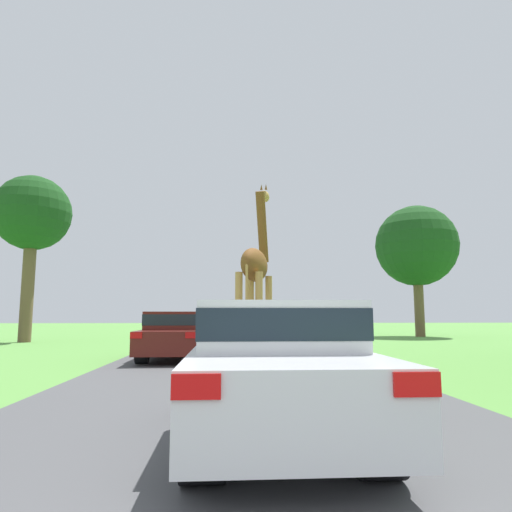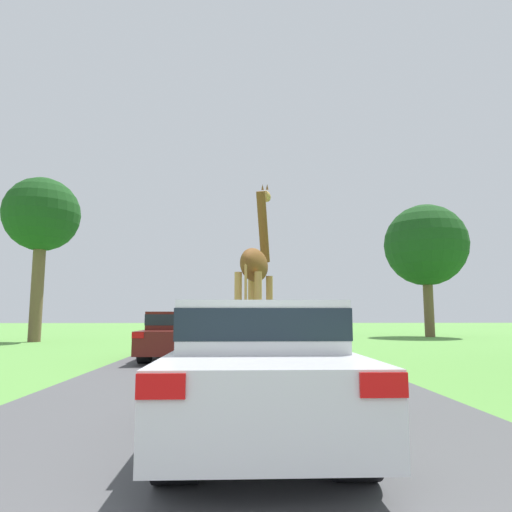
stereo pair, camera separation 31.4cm
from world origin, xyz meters
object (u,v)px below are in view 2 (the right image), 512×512
car_queue_left (176,334)px  car_queue_right (302,329)px  car_far_ahead (218,327)px  car_lead_maroon (259,366)px  tree_left_edge (426,246)px  tree_far_right (42,217)px  giraffe_near_road (256,272)px

car_queue_left → car_queue_right: bearing=31.4°
car_queue_left → car_far_ahead: (0.94, 7.94, 0.01)m
car_lead_maroon → tree_left_edge: size_ratio=0.48×
car_lead_maroon → car_far_ahead: car_lead_maroon is taller
car_lead_maroon → tree_left_edge: bearing=63.2°
tree_left_edge → tree_far_right: (-22.09, -4.53, 0.69)m
car_queue_left → tree_left_edge: (13.77, 13.84, 4.95)m
car_far_ahead → tree_far_right: (-9.25, 1.37, 5.63)m
car_far_ahead → tree_left_edge: bearing=24.7°
tree_left_edge → tree_far_right: size_ratio=0.99×
car_queue_right → tree_far_right: 15.30m
tree_left_edge → tree_far_right: 22.56m
car_queue_left → tree_left_edge: size_ratio=0.52×
car_queue_right → car_queue_left: (-4.24, -2.58, -0.05)m
car_lead_maroon → tree_far_right: tree_far_right is taller
car_queue_right → car_far_ahead: (-3.30, 5.35, -0.04)m
car_far_ahead → giraffe_near_road: bearing=-82.7°
car_lead_maroon → car_queue_right: car_queue_right is taller
car_far_ahead → car_lead_maroon: bearing=-86.0°
giraffe_near_road → car_lead_maroon: size_ratio=1.24×
giraffe_near_road → car_queue_left: (-2.33, 2.96, -1.63)m
car_queue_right → tree_far_right: tree_far_right is taller
tree_far_right → car_queue_right: bearing=-28.2°
car_queue_right → tree_left_edge: (9.54, 11.25, 4.90)m
tree_far_right → car_queue_left: bearing=-48.2°
giraffe_near_road → tree_left_edge: tree_left_edge is taller
car_far_ahead → tree_far_right: bearing=171.6°
giraffe_near_road → car_queue_right: (1.91, 5.55, -1.57)m
car_queue_right → car_far_ahead: 6.29m
car_queue_left → tree_left_edge: tree_left_edge is taller
tree_left_edge → car_far_ahead: bearing=-155.3°
giraffe_near_road → tree_left_edge: bearing=71.5°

